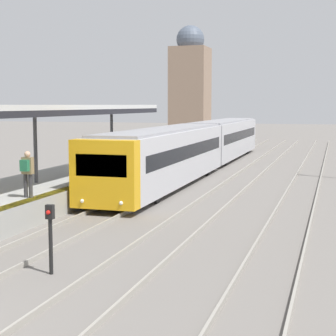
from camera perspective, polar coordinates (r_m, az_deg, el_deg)
platform_canopy at (r=24.28m, az=-13.33°, el=5.97°), size 4.00×21.05×3.30m
person_on_platform at (r=20.52m, az=-14.11°, el=-0.22°), size 0.40×0.40×1.66m
train_near at (r=36.66m, az=3.32°, el=2.43°), size 2.69×32.30×3.04m
signal_post_near at (r=14.39m, az=-11.87°, el=-6.30°), size 0.20×0.21×1.77m
distant_domed_building at (r=64.22m, az=2.26°, el=8.23°), size 4.07×4.07×13.10m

